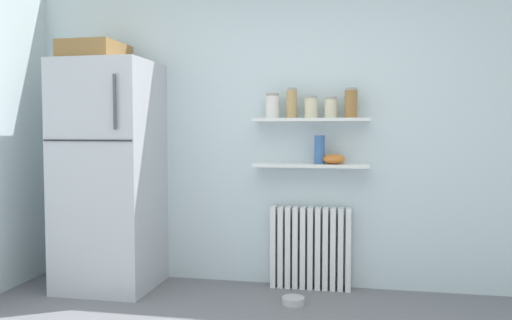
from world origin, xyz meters
name	(u,v)px	position (x,y,z in m)	size (l,w,h in m)	color
back_wall	(293,127)	(0.00, 2.05, 1.30)	(7.04, 0.10, 2.60)	silver
refrigerator	(109,171)	(-1.44, 1.66, 0.94)	(0.73, 0.72, 1.97)	#B7BABF
radiator	(311,248)	(0.16, 1.92, 0.33)	(0.64, 0.12, 0.66)	white
wall_shelf_lower	(311,165)	(0.16, 1.89, 1.00)	(0.91, 0.22, 0.03)	white
wall_shelf_upper	(311,120)	(0.16, 1.89, 1.36)	(0.91, 0.22, 0.03)	white
storage_jar_0	(272,106)	(-0.15, 1.89, 1.46)	(0.11, 0.11, 0.20)	silver
storage_jar_1	(292,103)	(0.01, 1.89, 1.49)	(0.08, 0.08, 0.24)	tan
storage_jar_2	(311,107)	(0.16, 1.89, 1.45)	(0.11, 0.11, 0.17)	beige
storage_jar_3	(331,108)	(0.32, 1.89, 1.45)	(0.10, 0.10, 0.16)	beige
storage_jar_4	(351,103)	(0.47, 1.89, 1.48)	(0.10, 0.10, 0.23)	olive
vase	(320,150)	(0.23, 1.89, 1.12)	(0.08, 0.08, 0.22)	#38609E
shelf_bowl	(334,159)	(0.34, 1.89, 1.05)	(0.18, 0.18, 0.08)	orange
pet_food_bowl	(293,301)	(0.07, 1.51, 0.03)	(0.17, 0.17, 0.05)	#B7B7BC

